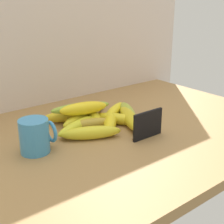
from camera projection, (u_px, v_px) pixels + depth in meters
counter_top at (123, 133)px, 104.19cm from camera, size 110.00×76.00×3.00cm
back_wall at (57, 19)px, 121.31cm from camera, size 130.00×2.00×70.00cm
chalkboard_sign at (148, 126)px, 96.14cm from camera, size 11.00×1.80×8.40cm
coffee_mug at (35, 136)px, 87.06cm from camera, size 9.52×8.02×9.44cm
banana_0 at (128, 112)px, 112.53cm from camera, size 11.81×17.16×4.15cm
banana_1 at (90, 124)px, 102.25cm from camera, size 15.61×8.62×3.81cm
banana_2 at (79, 119)px, 106.32cm from camera, size 15.48×8.21×3.79cm
banana_3 at (130, 118)px, 106.50cm from camera, size 13.42×20.36×4.39cm
banana_4 at (117, 119)px, 106.75cm from camera, size 12.83×16.55×3.74cm
banana_5 at (79, 126)px, 101.23cm from camera, size 18.61×8.86×3.72cm
banana_6 at (91, 133)px, 95.80cm from camera, size 17.83×11.69×3.99cm
banana_7 at (110, 123)px, 103.08cm from camera, size 12.90×14.09×3.95cm
banana_8 at (94, 111)px, 114.82cm from camera, size 17.10×12.66×3.27cm
banana_9 at (70, 116)px, 108.72cm from camera, size 18.15×11.14×4.07cm
banana_10 at (114, 111)px, 114.04cm from camera, size 17.34×12.53×3.48cm
banana_11 at (92, 115)px, 109.53cm from camera, size 8.21×16.14×4.02cm
banana_12 at (81, 108)px, 106.61cm from camera, size 20.25×8.71×3.28cm
banana_13 at (83, 108)px, 104.56cm from camera, size 16.53×7.95×4.18cm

